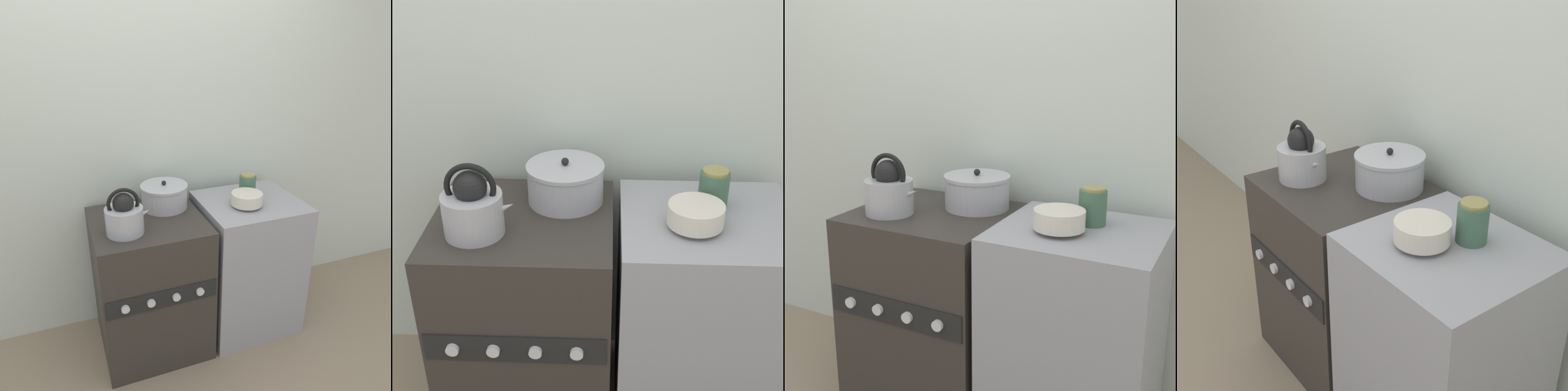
{
  "view_description": "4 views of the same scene",
  "coord_description": "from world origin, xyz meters",
  "views": [
    {
      "loc": [
        -0.42,
        -1.63,
        1.88
      ],
      "look_at": [
        0.3,
        0.31,
        0.99
      ],
      "focal_mm": 35.0,
      "sensor_mm": 36.0,
      "label": 1
    },
    {
      "loc": [
        0.3,
        -1.35,
        1.87
      ],
      "look_at": [
        0.23,
        0.32,
        0.97
      ],
      "focal_mm": 50.0,
      "sensor_mm": 36.0,
      "label": 2
    },
    {
      "loc": [
        1.2,
        -1.58,
        1.56
      ],
      "look_at": [
        0.24,
        0.27,
        0.99
      ],
      "focal_mm": 50.0,
      "sensor_mm": 36.0,
      "label": 3
    },
    {
      "loc": [
        1.73,
        -0.82,
        1.84
      ],
      "look_at": [
        0.23,
        0.28,
        0.93
      ],
      "focal_mm": 50.0,
      "sensor_mm": 36.0,
      "label": 4
    }
  ],
  "objects": [
    {
      "name": "counter",
      "position": [
        0.65,
        0.28,
        0.46
      ],
      "size": [
        0.61,
        0.56,
        0.91
      ],
      "color": "#99999E",
      "rests_on": "ground_plane"
    },
    {
      "name": "stove",
      "position": [
        0.0,
        0.3,
        0.44
      ],
      "size": [
        0.64,
        0.62,
        0.89
      ],
      "color": "#332D28",
      "rests_on": "ground_plane"
    },
    {
      "name": "kettle",
      "position": [
        -0.14,
        0.19,
        0.98
      ],
      "size": [
        0.25,
        0.2,
        0.26
      ],
      "color": "#B2B2B7",
      "rests_on": "stove"
    },
    {
      "name": "cooking_pot",
      "position": [
        0.14,
        0.43,
        0.96
      ],
      "size": [
        0.29,
        0.29,
        0.17
      ],
      "color": "#B2B2B7",
      "rests_on": "stove"
    },
    {
      "name": "ground_plane",
      "position": [
        0.0,
        0.0,
        0.0
      ],
      "size": [
        12.0,
        12.0,
        0.0
      ],
      "primitive_type": "plane",
      "color": "gray"
    },
    {
      "name": "storage_jar",
      "position": [
        0.67,
        0.36,
        0.98
      ],
      "size": [
        0.11,
        0.11,
        0.14
      ],
      "color": "#3F664C",
      "rests_on": "counter"
    },
    {
      "name": "wall_back",
      "position": [
        0.0,
        0.67,
        1.25
      ],
      "size": [
        7.0,
        0.06,
        2.5
      ],
      "color": "silver",
      "rests_on": "ground_plane"
    },
    {
      "name": "enamel_bowl",
      "position": [
        0.59,
        0.21,
        0.96
      ],
      "size": [
        0.19,
        0.19,
        0.09
      ],
      "color": "beige",
      "rests_on": "counter"
    }
  ]
}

